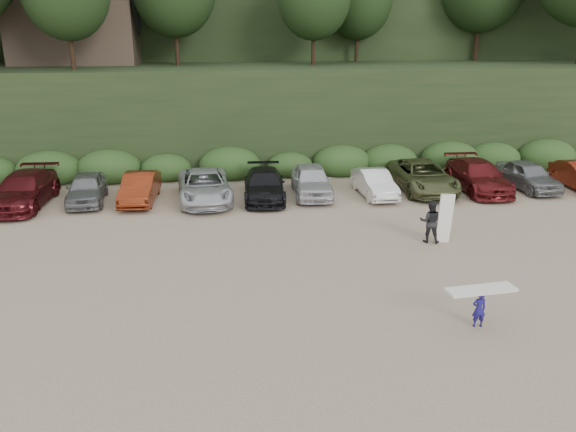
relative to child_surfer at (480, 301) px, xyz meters
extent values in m
plane|color=tan|center=(-4.54, 3.94, -0.83)|extent=(120.00, 120.00, 0.00)
cube|color=black|center=(-4.54, 25.94, 2.17)|extent=(80.00, 14.00, 6.00)
cube|color=black|center=(-4.54, 43.94, 7.17)|extent=(90.00, 30.00, 16.00)
cube|color=#2B491E|center=(-5.09, 18.44, -0.23)|extent=(46.20, 2.00, 1.20)
cube|color=brown|center=(-16.54, 27.94, 7.17)|extent=(8.00, 6.00, 4.00)
imported|color=#4F1216|center=(-16.82, 14.00, -0.02)|extent=(2.48, 5.67, 1.62)
imported|color=slate|center=(-13.92, 14.23, -0.10)|extent=(2.07, 4.42, 1.46)
imported|color=maroon|center=(-11.30, 14.02, -0.11)|extent=(1.74, 4.44, 1.44)
imported|color=#B9BCC1|center=(-8.09, 13.77, -0.06)|extent=(2.96, 5.68, 1.53)
imported|color=black|center=(-5.07, 13.80, -0.10)|extent=(2.34, 5.13, 1.46)
imported|color=silver|center=(-2.59, 14.10, -0.02)|extent=(2.11, 4.80, 1.61)
imported|color=white|center=(0.64, 13.59, -0.15)|extent=(1.66, 4.19, 1.36)
imported|color=brown|center=(3.47, 14.27, -0.04)|extent=(2.63, 5.70, 1.58)
imported|color=maroon|center=(6.42, 13.93, -0.04)|extent=(2.36, 5.52, 1.59)
imported|color=gray|center=(9.24, 13.87, -0.07)|extent=(2.13, 4.56, 1.51)
imported|color=navy|center=(0.00, 0.00, -0.27)|extent=(0.42, 0.28, 1.11)
cube|color=silver|center=(0.00, 0.00, 0.35)|extent=(2.08, 0.75, 0.08)
imported|color=black|center=(1.07, 6.79, 0.05)|extent=(1.03, 0.92, 1.76)
cube|color=white|center=(1.59, 6.61, 0.21)|extent=(0.59, 0.31, 2.08)
camera|label=1|loc=(-7.28, -13.73, 7.40)|focal=35.00mm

